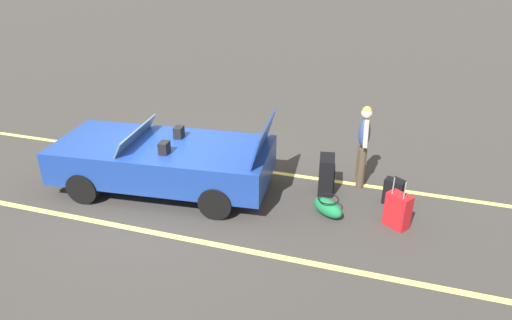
{
  "coord_description": "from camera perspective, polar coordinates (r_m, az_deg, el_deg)",
  "views": [
    {
      "loc": [
        -4.04,
        6.97,
        4.46
      ],
      "look_at": [
        -1.78,
        -0.25,
        0.75
      ],
      "focal_mm": 31.96,
      "sensor_mm": 36.0,
      "label": 1
    }
  ],
  "objects": [
    {
      "name": "suitcase_large_black",
      "position": [
        8.83,
        8.81,
        -1.84
      ],
      "size": [
        0.36,
        0.52,
        0.74
      ],
      "rotation": [
        0.0,
        0.0,
        3.29
      ],
      "color": "black",
      "rests_on": "ground_plane"
    },
    {
      "name": "duffel_bag",
      "position": [
        8.2,
        8.97,
        -5.86
      ],
      "size": [
        0.69,
        0.62,
        0.34
      ],
      "rotation": [
        0.0,
        0.0,
        5.66
      ],
      "color": "#19723F",
      "rests_on": "ground_plane"
    },
    {
      "name": "lot_line_near",
      "position": [
        10.19,
        -7.93,
        -0.12
      ],
      "size": [
        18.0,
        0.12,
        0.01
      ],
      "primitive_type": "cube",
      "color": "#EAE066",
      "rests_on": "ground_plane"
    },
    {
      "name": "lot_line_mid",
      "position": [
        8.17,
        -15.87,
        -8.12
      ],
      "size": [
        18.0,
        0.12,
        0.01
      ],
      "primitive_type": "cube",
      "color": "#EAE066",
      "rests_on": "ground_plane"
    },
    {
      "name": "suitcase_medium_bright",
      "position": [
        8.09,
        17.33,
        -6.05
      ],
      "size": [
        0.47,
        0.42,
        0.95
      ],
      "rotation": [
        0.0,
        0.0,
        4.12
      ],
      "color": "red",
      "rests_on": "ground_plane"
    },
    {
      "name": "convertible_car",
      "position": [
        9.01,
        -12.64,
        0.03
      ],
      "size": [
        4.29,
        2.14,
        1.53
      ],
      "rotation": [
        0.0,
        0.0,
        0.1
      ],
      "color": "navy",
      "rests_on": "ground_plane"
    },
    {
      "name": "ground_plane",
      "position": [
        9.21,
        -11.15,
        -3.39
      ],
      "size": [
        80.0,
        80.0,
        0.0
      ],
      "primitive_type": "plane",
      "color": "#383533"
    },
    {
      "name": "traveler_person",
      "position": [
        8.97,
        13.3,
        2.2
      ],
      "size": [
        0.28,
        0.61,
        1.65
      ],
      "rotation": [
        0.0,
        0.0,
        0.19
      ],
      "color": "#4C3F2D",
      "rests_on": "ground_plane"
    },
    {
      "name": "suitcase_small_carryon",
      "position": [
        8.76,
        16.82,
        -3.86
      ],
      "size": [
        0.38,
        0.3,
        0.5
      ],
      "rotation": [
        0.0,
        0.0,
        4.41
      ],
      "color": "black",
      "rests_on": "ground_plane"
    }
  ]
}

